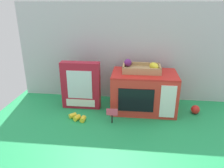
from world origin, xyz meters
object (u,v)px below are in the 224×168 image
loose_toy_apple (195,109)px  toy_microwave (144,92)px  price_sign (112,114)px  food_groups_crate (142,68)px  cookie_set_box (81,85)px  loose_toy_banana (77,117)px

loose_toy_apple → toy_microwave: bearing=177.0°
price_sign → food_groups_crate: bearing=53.6°
loose_toy_apple → food_groups_crate: bearing=172.7°
toy_microwave → loose_toy_apple: 0.37m
food_groups_crate → cookie_set_box: bearing=-174.7°
food_groups_crate → price_sign: (-0.18, -0.24, -0.23)m
loose_toy_banana → loose_toy_apple: 0.80m
price_sign → loose_toy_apple: size_ratio=1.69×
food_groups_crate → cookie_set_box: size_ratio=0.76×
cookie_set_box → loose_toy_banana: 0.24m
food_groups_crate → loose_toy_apple: size_ratio=4.30×
price_sign → cookie_set_box: bearing=140.3°
cookie_set_box → price_sign: 0.33m
price_sign → loose_toy_banana: bearing=175.7°
cookie_set_box → toy_microwave: bearing=1.3°
price_sign → loose_toy_banana: (-0.23, 0.02, -0.05)m
food_groups_crate → loose_toy_banana: 0.54m
price_sign → loose_toy_apple: price_sign is taller
toy_microwave → cookie_set_box: bearing=-178.7°
cookie_set_box → loose_toy_banana: cookie_set_box is taller
loose_toy_banana → loose_toy_apple: bearing=12.7°
toy_microwave → food_groups_crate: food_groups_crate is taller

